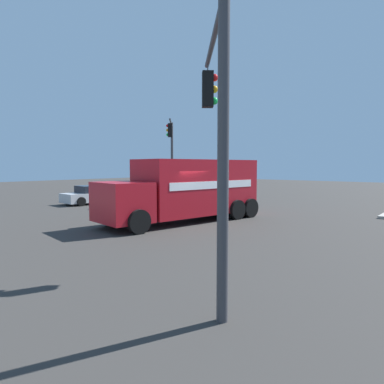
% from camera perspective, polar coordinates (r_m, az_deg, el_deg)
% --- Properties ---
extents(ground_plane, '(100.00, 100.00, 0.00)m').
position_cam_1_polar(ground_plane, '(16.97, -1.60, -4.95)').
color(ground_plane, '#33302D').
extents(delivery_truck, '(4.12, 8.75, 3.04)m').
position_cam_1_polar(delivery_truck, '(17.09, -0.73, 0.44)').
color(delivery_truck, '#AD141E').
rests_on(delivery_truck, ground).
extents(traffic_light_primary, '(2.73, 3.15, 5.78)m').
position_cam_1_polar(traffic_light_primary, '(7.32, 4.05, 12.58)').
color(traffic_light_primary, '#38383D').
rests_on(traffic_light_primary, ground).
extents(traffic_light_secondary, '(2.73, 3.18, 6.19)m').
position_cam_1_polar(traffic_light_secondary, '(26.99, -3.43, 7.13)').
color(traffic_light_secondary, '#38383D').
rests_on(traffic_light_secondary, ground).
extents(sedan_silver, '(2.36, 4.45, 1.31)m').
position_cam_1_polar(sedan_silver, '(26.11, -15.89, -0.45)').
color(sedan_silver, '#B7BABF').
rests_on(sedan_silver, ground).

